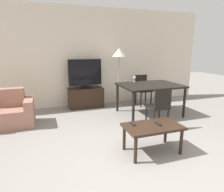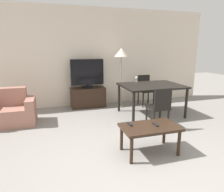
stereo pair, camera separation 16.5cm
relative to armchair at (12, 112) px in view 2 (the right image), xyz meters
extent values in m
plane|color=gray|center=(1.96, -2.49, -0.28)|extent=(18.00, 18.00, 0.00)
cube|color=beige|center=(1.96, 1.11, 1.07)|extent=(7.09, 0.06, 2.70)
cube|color=#9E6B5B|center=(0.00, -0.03, -0.09)|extent=(0.61, 0.65, 0.38)
cube|color=#9E6B5B|center=(0.00, 0.19, 0.30)|extent=(0.61, 0.20, 0.39)
cube|color=#9E6B5B|center=(0.40, -0.03, 0.00)|extent=(0.18, 0.65, 0.56)
cube|color=black|center=(1.81, 0.83, -0.01)|extent=(0.94, 0.42, 0.55)
cylinder|color=black|center=(1.81, 0.83, 0.28)|extent=(0.31, 0.31, 0.03)
cylinder|color=black|center=(1.81, 0.83, 0.32)|extent=(0.04, 0.04, 0.05)
cube|color=black|center=(1.81, 0.83, 0.69)|extent=(0.90, 0.04, 0.70)
cube|color=black|center=(1.81, 0.81, 0.69)|extent=(0.86, 0.01, 0.66)
cube|color=black|center=(2.28, -1.96, 0.15)|extent=(0.89, 0.53, 0.04)
cylinder|color=black|center=(1.89, -2.17, -0.08)|extent=(0.05, 0.05, 0.41)
cylinder|color=black|center=(2.67, -2.17, -0.08)|extent=(0.05, 0.05, 0.41)
cylinder|color=black|center=(1.89, -1.75, -0.08)|extent=(0.05, 0.05, 0.41)
cylinder|color=black|center=(2.67, -1.75, -0.08)|extent=(0.05, 0.05, 0.41)
cube|color=black|center=(3.17, -0.28, 0.45)|extent=(1.44, 1.09, 0.04)
cylinder|color=black|center=(2.51, -0.77, 0.07)|extent=(0.06, 0.06, 0.71)
cylinder|color=black|center=(3.83, -0.77, 0.07)|extent=(0.06, 0.06, 0.71)
cylinder|color=black|center=(2.51, 0.20, 0.07)|extent=(0.06, 0.06, 0.71)
cylinder|color=black|center=(3.83, 0.20, 0.07)|extent=(0.06, 0.06, 0.71)
cube|color=black|center=(2.92, -1.06, 0.15)|extent=(0.40, 0.40, 0.04)
cylinder|color=black|center=(2.75, -0.89, -0.08)|extent=(0.04, 0.04, 0.41)
cylinder|color=black|center=(3.08, -0.89, -0.08)|extent=(0.04, 0.04, 0.41)
cylinder|color=black|center=(2.75, -1.22, -0.08)|extent=(0.04, 0.04, 0.41)
cylinder|color=black|center=(3.08, -1.22, -0.08)|extent=(0.04, 0.04, 0.41)
cube|color=black|center=(2.92, -1.24, 0.37)|extent=(0.37, 0.04, 0.41)
cube|color=black|center=(3.42, 0.49, 0.15)|extent=(0.40, 0.40, 0.04)
cylinder|color=black|center=(3.26, 0.33, -0.08)|extent=(0.04, 0.04, 0.41)
cylinder|color=black|center=(3.58, 0.33, -0.08)|extent=(0.04, 0.04, 0.41)
cylinder|color=black|center=(3.26, 0.66, -0.08)|extent=(0.04, 0.04, 0.41)
cylinder|color=black|center=(3.58, 0.66, -0.08)|extent=(0.04, 0.04, 0.41)
cube|color=black|center=(3.42, 0.68, 0.37)|extent=(0.37, 0.04, 0.41)
cylinder|color=gray|center=(2.70, 0.60, -0.27)|extent=(0.24, 0.24, 0.02)
cylinder|color=gray|center=(2.70, 0.60, 0.42)|extent=(0.02, 0.02, 1.36)
cone|color=beige|center=(2.70, 0.60, 1.22)|extent=(0.38, 0.38, 0.22)
cube|color=black|center=(2.00, -1.81, 0.18)|extent=(0.04, 0.15, 0.02)
cube|color=black|center=(2.37, -1.95, 0.18)|extent=(0.04, 0.15, 0.02)
cylinder|color=silver|center=(2.97, 0.18, 0.47)|extent=(0.06, 0.06, 0.01)
cylinder|color=silver|center=(2.97, 0.18, 0.51)|extent=(0.01, 0.01, 0.07)
sphere|color=silver|center=(2.97, 0.18, 0.58)|extent=(0.07, 0.07, 0.07)
camera|label=1|loc=(0.73, -4.49, 1.34)|focal=32.00mm
camera|label=2|loc=(0.88, -4.54, 1.34)|focal=32.00mm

